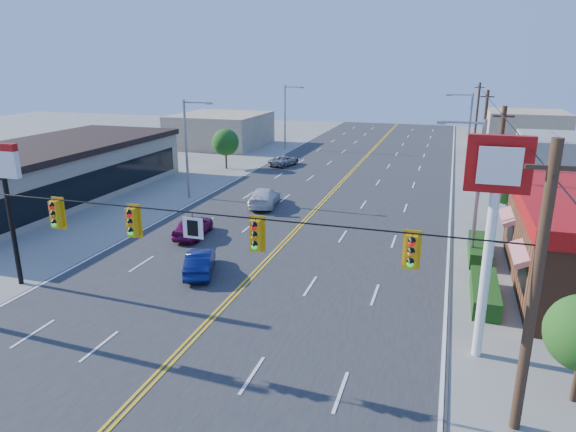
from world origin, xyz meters
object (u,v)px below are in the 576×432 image
(signal_span, at_px, (160,240))
(kfc_pylon, at_px, (494,205))
(car_magenta, at_px, (193,227))
(car_white, at_px, (264,198))
(pizza_hut_sign, at_px, (5,185))
(car_blue, at_px, (200,263))
(car_silver, at_px, (284,161))

(signal_span, relative_size, kfc_pylon, 2.86)
(car_magenta, distance_m, car_white, 8.44)
(pizza_hut_sign, bearing_deg, car_magenta, 61.27)
(signal_span, height_order, pizza_hut_sign, signal_span)
(pizza_hut_sign, relative_size, car_white, 1.41)
(kfc_pylon, relative_size, car_magenta, 2.10)
(car_blue, xyz_separation_m, car_silver, (-4.83, 29.31, -0.07))
(pizza_hut_sign, distance_m, car_white, 19.24)
(pizza_hut_sign, height_order, car_silver, pizza_hut_sign)
(pizza_hut_sign, xyz_separation_m, car_white, (6.88, 17.40, -4.48))
(signal_span, distance_m, pizza_hut_sign, 11.60)
(kfc_pylon, xyz_separation_m, pizza_hut_sign, (-22.00, 0.00, -0.86))
(signal_span, relative_size, car_blue, 6.38)
(car_blue, bearing_deg, signal_span, 88.24)
(signal_span, distance_m, car_white, 22.17)
(kfc_pylon, height_order, car_silver, kfc_pylon)
(car_white, relative_size, car_silver, 1.20)
(kfc_pylon, bearing_deg, signal_span, -160.22)
(signal_span, relative_size, car_silver, 6.00)
(kfc_pylon, bearing_deg, pizza_hut_sign, 180.00)
(signal_span, relative_size, pizza_hut_sign, 3.55)
(signal_span, bearing_deg, car_silver, 101.42)
(signal_span, height_order, car_silver, signal_span)
(car_white, bearing_deg, car_silver, -86.54)
(kfc_pylon, height_order, car_white, kfc_pylon)
(car_magenta, height_order, car_white, car_white)
(pizza_hut_sign, relative_size, car_silver, 1.69)
(car_white, bearing_deg, pizza_hut_sign, 59.33)
(car_magenta, relative_size, car_blue, 1.06)
(car_blue, bearing_deg, car_silver, -101.20)
(signal_span, distance_m, kfc_pylon, 11.87)
(signal_span, height_order, car_white, signal_span)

